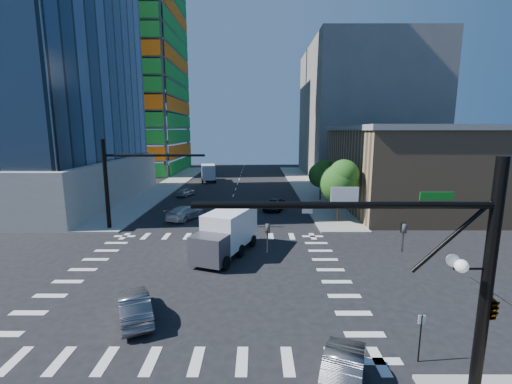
{
  "coord_description": "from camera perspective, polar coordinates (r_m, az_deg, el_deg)",
  "views": [
    {
      "loc": [
        3.64,
        -22.42,
        9.94
      ],
      "look_at": [
        3.58,
        8.0,
        4.49
      ],
      "focal_mm": 24.0,
      "sensor_mm": 36.0,
      "label": 1
    }
  ],
  "objects": [
    {
      "name": "car_sb_cross",
      "position": [
        20.29,
        -19.65,
        -17.47
      ],
      "size": [
        3.24,
        4.68,
        1.46
      ],
      "primitive_type": "imported",
      "rotation": [
        0.0,
        0.0,
        3.57
      ],
      "color": "#535358",
      "rests_on": "ground"
    },
    {
      "name": "sidewalk_nw",
      "position": [
        65.22,
        -14.23,
        1.14
      ],
      "size": [
        5.0,
        60.0,
        0.15
      ],
      "primitive_type": "cube",
      "color": "gray",
      "rests_on": "ground"
    },
    {
      "name": "construction_building",
      "position": [
        91.07,
        -21.0,
        18.79
      ],
      "size": [
        25.16,
        34.5,
        70.6
      ],
      "color": "slate",
      "rests_on": "ground"
    },
    {
      "name": "commercial_building",
      "position": [
        49.51,
        25.73,
        3.79
      ],
      "size": [
        20.5,
        22.5,
        10.6
      ],
      "color": "#8E7152",
      "rests_on": "ground"
    },
    {
      "name": "car_sb_mid",
      "position": [
        53.96,
        -11.63,
        0.04
      ],
      "size": [
        2.74,
        4.14,
        1.31
      ],
      "primitive_type": "imported",
      "rotation": [
        0.0,
        0.0,
        2.8
      ],
      "color": "silver",
      "rests_on": "ground"
    },
    {
      "name": "tree_south",
      "position": [
        37.79,
        13.88,
        1.87
      ],
      "size": [
        4.16,
        4.16,
        6.82
      ],
      "color": "#382316",
      "rests_on": "sidewalk_ne"
    },
    {
      "name": "car_sb_near",
      "position": [
        39.79,
        -11.66,
        -3.37
      ],
      "size": [
        4.24,
        5.79,
        1.56
      ],
      "primitive_type": "imported",
      "rotation": [
        0.0,
        0.0,
        2.71
      ],
      "color": "silver",
      "rests_on": "ground"
    },
    {
      "name": "signal_mast_se",
      "position": [
        13.86,
        31.04,
        -12.22
      ],
      "size": [
        10.51,
        2.48,
        9.0
      ],
      "color": "black",
      "rests_on": "sidewalk_se"
    },
    {
      "name": "tree_north",
      "position": [
        49.57,
        10.92,
        3.08
      ],
      "size": [
        3.54,
        3.52,
        5.78
      ],
      "color": "#382316",
      "rests_on": "sidewalk_ne"
    },
    {
      "name": "sidewalk_ne",
      "position": [
        63.81,
        8.09,
        1.16
      ],
      "size": [
        5.0,
        60.0,
        0.15
      ],
      "primitive_type": "cube",
      "color": "gray",
      "rests_on": "ground"
    },
    {
      "name": "signal_mast_nw",
      "position": [
        36.83,
        -21.65,
        2.5
      ],
      "size": [
        10.2,
        0.4,
        9.0
      ],
      "color": "black",
      "rests_on": "sidewalk_nw"
    },
    {
      "name": "road_markings",
      "position": [
        24.79,
        -8.58,
        -13.59
      ],
      "size": [
        20.0,
        20.0,
        0.01
      ],
      "primitive_type": "cube",
      "color": "silver",
      "rests_on": "ground"
    },
    {
      "name": "car_nb_right",
      "position": [
        15.09,
        14.09,
        -27.86
      ],
      "size": [
        2.91,
        4.61,
        1.43
      ],
      "primitive_type": "imported",
      "rotation": [
        0.0,
        0.0,
        -0.35
      ],
      "color": "#535459",
      "rests_on": "ground"
    },
    {
      "name": "no_parking_sign",
      "position": [
        17.41,
        25.73,
        -20.37
      ],
      "size": [
        0.3,
        0.06,
        2.2
      ],
      "color": "black",
      "rests_on": "ground"
    },
    {
      "name": "ground",
      "position": [
        24.79,
        -8.58,
        -13.6
      ],
      "size": [
        160.0,
        160.0,
        0.0
      ],
      "primitive_type": "plane",
      "color": "black",
      "rests_on": "ground"
    },
    {
      "name": "box_truck_near",
      "position": [
        27.71,
        -5.25,
        -7.47
      ],
      "size": [
        5.07,
        7.33,
        3.54
      ],
      "rotation": [
        0.0,
        0.0,
        -0.36
      ],
      "color": "black",
      "rests_on": "ground"
    },
    {
      "name": "car_nb_far",
      "position": [
        43.66,
        3.05,
        -2.13
      ],
      "size": [
        3.42,
        5.17,
        1.32
      ],
      "primitive_type": "imported",
      "rotation": [
        0.0,
        0.0,
        -0.28
      ],
      "color": "black",
      "rests_on": "ground"
    },
    {
      "name": "bg_building_ne",
      "position": [
        80.97,
        17.3,
        12.58
      ],
      "size": [
        24.0,
        30.0,
        28.0
      ],
      "primitive_type": "cube",
      "color": "slate",
      "rests_on": "ground"
    },
    {
      "name": "box_truck_far",
      "position": [
        69.13,
        -7.97,
        3.04
      ],
      "size": [
        3.79,
        6.78,
        3.36
      ],
      "rotation": [
        0.0,
        0.0,
        3.31
      ],
      "color": "black",
      "rests_on": "ground"
    }
  ]
}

